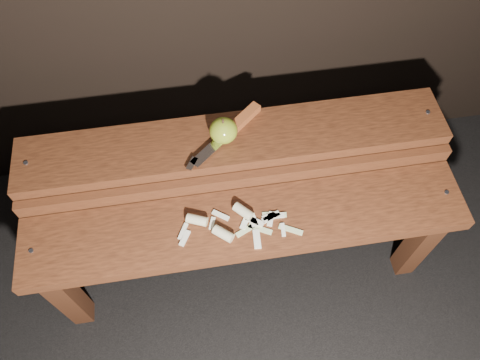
{
  "coord_description": "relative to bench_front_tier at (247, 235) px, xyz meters",
  "views": [
    {
      "loc": [
        -0.1,
        -0.59,
        1.54
      ],
      "look_at": [
        0.0,
        0.06,
        0.45
      ],
      "focal_mm": 35.0,
      "sensor_mm": 36.0,
      "label": 1
    }
  ],
  "objects": [
    {
      "name": "ground",
      "position": [
        0.0,
        0.06,
        -0.35
      ],
      "size": [
        60.0,
        60.0,
        0.0
      ],
      "primitive_type": "plane",
      "color": "black"
    },
    {
      "name": "bench_rear_tier",
      "position": [
        0.0,
        0.23,
        0.06
      ],
      "size": [
        1.2,
        0.21,
        0.5
      ],
      "color": "#391B0E",
      "rests_on": "ground"
    },
    {
      "name": "apple_scraps",
      "position": [
        -0.04,
        0.01,
        0.08
      ],
      "size": [
        0.33,
        0.14,
        0.03
      ],
      "color": "beige",
      "rests_on": "bench_front_tier"
    },
    {
      "name": "knife",
      "position": [
        0.01,
        0.26,
        0.16
      ],
      "size": [
        0.23,
        0.2,
        0.03
      ],
      "color": "#964720",
      "rests_on": "bench_rear_tier"
    },
    {
      "name": "bench_front_tier",
      "position": [
        0.0,
        0.0,
        0.0
      ],
      "size": [
        1.2,
        0.2,
        0.42
      ],
      "color": "#391B0E",
      "rests_on": "ground"
    },
    {
      "name": "apple",
      "position": [
        -0.03,
        0.23,
        0.18
      ],
      "size": [
        0.08,
        0.08,
        0.08
      ],
      "color": "olive",
      "rests_on": "bench_rear_tier"
    }
  ]
}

